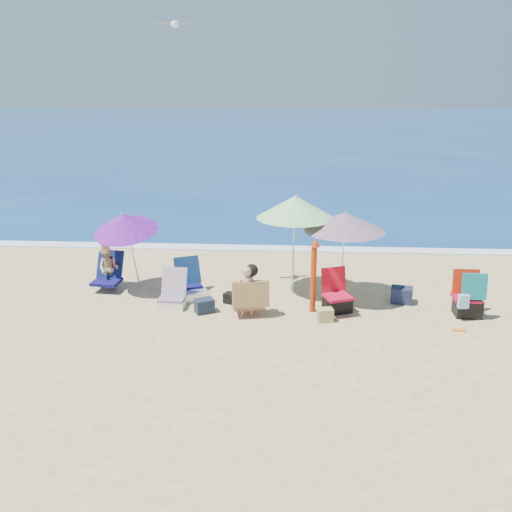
# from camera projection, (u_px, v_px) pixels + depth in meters

# --- Properties ---
(ground) EXTENTS (120.00, 120.00, 0.00)m
(ground) POSITION_uv_depth(u_px,v_px,m) (269.00, 330.00, 10.08)
(ground) COLOR #D8BC84
(ground) RESTS_ON ground
(sea) EXTENTS (120.00, 80.00, 0.12)m
(sea) POSITION_uv_depth(u_px,v_px,m) (287.00, 129.00, 52.92)
(sea) COLOR navy
(sea) RESTS_ON ground
(foam) EXTENTS (120.00, 0.50, 0.04)m
(foam) POSITION_uv_depth(u_px,v_px,m) (276.00, 249.00, 14.93)
(foam) COLOR white
(foam) RESTS_ON ground
(umbrella_turquoise) EXTENTS (1.67, 1.67, 1.88)m
(umbrella_turquoise) POSITION_uv_depth(u_px,v_px,m) (345.00, 222.00, 11.05)
(umbrella_turquoise) COLOR white
(umbrella_turquoise) RESTS_ON ground
(umbrella_striped) EXTENTS (1.96, 1.96, 2.14)m
(umbrella_striped) POSITION_uv_depth(u_px,v_px,m) (295.00, 207.00, 11.34)
(umbrella_striped) COLOR silver
(umbrella_striped) RESTS_ON ground
(umbrella_blue) EXTENTS (1.62, 1.67, 1.86)m
(umbrella_blue) POSITION_uv_depth(u_px,v_px,m) (125.00, 223.00, 11.51)
(umbrella_blue) COLOR white
(umbrella_blue) RESTS_ON ground
(furled_umbrella) EXTENTS (0.17, 0.20, 1.52)m
(furled_umbrella) POSITION_uv_depth(u_px,v_px,m) (314.00, 271.00, 10.67)
(furled_umbrella) COLOR #A7300B
(furled_umbrella) RESTS_ON ground
(chair_navy) EXTENTS (0.83, 0.95, 0.76)m
(chair_navy) POSITION_uv_depth(u_px,v_px,m) (191.00, 286.00, 11.67)
(chair_navy) COLOR #0D0D4B
(chair_navy) RESTS_ON ground
(chair_rainbow) EXTENTS (0.54, 0.66, 0.72)m
(chair_rainbow) POSITION_uv_depth(u_px,v_px,m) (173.00, 297.00, 11.14)
(chair_rainbow) COLOR #C34449
(chair_rainbow) RESTS_ON ground
(camp_chair_left) EXTENTS (0.64, 0.77, 0.87)m
(camp_chair_left) POSITION_uv_depth(u_px,v_px,m) (337.00, 299.00, 10.86)
(camp_chair_left) COLOR #B20C2C
(camp_chair_left) RESTS_ON ground
(camp_chair_right) EXTENTS (0.55, 0.61, 0.91)m
(camp_chair_right) POSITION_uv_depth(u_px,v_px,m) (468.00, 300.00, 10.61)
(camp_chair_right) COLOR #A70B28
(camp_chair_right) RESTS_ON ground
(person_center) EXTENTS (0.76, 0.63, 1.02)m
(person_center) POSITION_uv_depth(u_px,v_px,m) (248.00, 292.00, 10.56)
(person_center) COLOR tan
(person_center) RESTS_ON ground
(person_left) EXTENTS (0.62, 0.75, 1.04)m
(person_left) POSITION_uv_depth(u_px,v_px,m) (109.00, 268.00, 11.97)
(person_left) COLOR tan
(person_left) RESTS_ON ground
(bag_navy_a) EXTENTS (0.43, 0.39, 0.27)m
(bag_navy_a) POSITION_uv_depth(u_px,v_px,m) (204.00, 306.00, 10.83)
(bag_navy_a) COLOR #192337
(bag_navy_a) RESTS_ON ground
(bag_black_a) EXTENTS (0.35, 0.31, 0.21)m
(bag_black_a) POSITION_uv_depth(u_px,v_px,m) (231.00, 298.00, 11.30)
(bag_black_a) COLOR black
(bag_black_a) RESTS_ON ground
(bag_tan) EXTENTS (0.33, 0.27, 0.25)m
(bag_tan) POSITION_uv_depth(u_px,v_px,m) (325.00, 315.00, 10.44)
(bag_tan) COLOR tan
(bag_tan) RESTS_ON ground
(bag_navy_b) EXTENTS (0.48, 0.40, 0.32)m
(bag_navy_b) POSITION_uv_depth(u_px,v_px,m) (402.00, 295.00, 11.32)
(bag_navy_b) COLOR #191F38
(bag_navy_b) RESTS_ON ground
(orange_item) EXTENTS (0.24, 0.13, 0.03)m
(orange_item) POSITION_uv_depth(u_px,v_px,m) (459.00, 330.00, 10.06)
(orange_item) COLOR orange
(orange_item) RESTS_ON ground
(seagull) EXTENTS (0.68, 0.35, 0.12)m
(seagull) POSITION_uv_depth(u_px,v_px,m) (175.00, 24.00, 10.47)
(seagull) COLOR white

